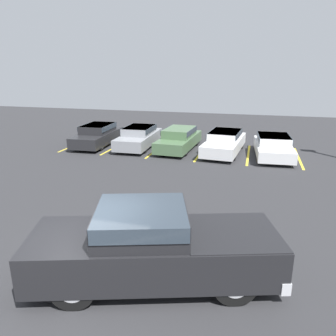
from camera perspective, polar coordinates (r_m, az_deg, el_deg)
name	(u,v)px	position (r m, az deg, el deg)	size (l,w,h in m)	color
ground_plane	(80,289)	(7.95, -15.04, -19.66)	(60.00, 60.00, 0.00)	#2D2D30
stall_stripe_a	(78,144)	(21.91, -15.33, 4.11)	(0.12, 4.62, 0.01)	yellow
stall_stripe_b	(117,146)	(20.71, -8.92, 3.78)	(0.12, 4.62, 0.01)	yellow
stall_stripe_c	(158,149)	(19.80, -1.82, 3.37)	(0.12, 4.62, 0.01)	yellow
stall_stripe_d	(201,152)	(19.21, 5.83, 2.86)	(0.12, 4.62, 0.01)	yellow
stall_stripe_e	(248,155)	(18.99, 13.80, 2.28)	(0.12, 4.62, 0.01)	yellow
stall_stripe_f	(299,158)	(19.14, 21.79, 1.66)	(0.12, 4.62, 0.01)	yellow
pickup_truck	(155,246)	(7.48, -2.26, -13.36)	(5.83, 3.52, 1.78)	black
parked_sedan_a	(98,134)	(21.13, -12.14, 5.77)	(1.94, 4.59, 1.30)	#232326
parked_sedan_b	(139,136)	(20.20, -5.06, 5.54)	(1.86, 4.60, 1.26)	gray
parked_sedan_c	(179,138)	(19.55, 1.94, 5.20)	(1.96, 4.69, 1.26)	#4C6B47
parked_sedan_d	(225,141)	(18.99, 9.82, 4.60)	(2.19, 4.92, 1.25)	silver
parked_sedan_e	(273,145)	(18.75, 17.86, 3.77)	(2.10, 4.44, 1.19)	silver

